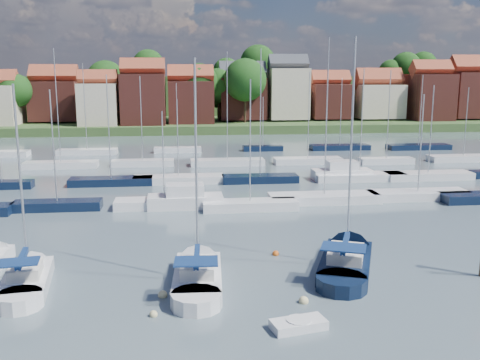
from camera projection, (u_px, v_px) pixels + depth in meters
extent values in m
plane|color=#4C6068|center=(224.00, 170.00, 70.34)|extent=(260.00, 260.00, 0.00)
cube|color=silver|center=(28.00, 283.00, 31.30)|extent=(3.18, 6.16, 1.20)
cone|color=silver|center=(36.00, 262.00, 34.81)|extent=(2.80, 3.15, 2.46)
cylinder|color=silver|center=(20.00, 304.00, 28.49)|extent=(2.75, 2.75, 1.20)
cube|color=silver|center=(25.00, 270.00, 30.73)|extent=(2.01, 2.65, 0.70)
cylinder|color=#B2B2B7|center=(21.00, 181.00, 30.53)|extent=(0.14, 0.14, 10.92)
cylinder|color=#B2B2B7|center=(22.00, 261.00, 29.78)|extent=(0.51, 3.26, 0.10)
cube|color=navy|center=(22.00, 258.00, 29.76)|extent=(0.69, 3.12, 0.35)
cube|color=navy|center=(19.00, 262.00, 28.71)|extent=(2.26, 1.72, 0.08)
cube|color=silver|center=(198.00, 280.00, 31.78)|extent=(3.16, 6.82, 1.20)
cone|color=silver|center=(199.00, 257.00, 35.87)|extent=(2.96, 3.40, 2.78)
cylinder|color=silver|center=(196.00, 303.00, 28.51)|extent=(2.94, 2.94, 1.20)
cube|color=silver|center=(197.00, 268.00, 31.15)|extent=(2.10, 2.89, 0.70)
cylinder|color=#B2B2B7|center=(196.00, 167.00, 30.94)|extent=(0.14, 0.14, 12.35)
cylinder|color=#B2B2B7|center=(197.00, 259.00, 30.07)|extent=(0.31, 3.71, 0.10)
cube|color=navy|center=(197.00, 257.00, 30.05)|extent=(0.50, 3.53, 0.35)
cube|color=navy|center=(196.00, 261.00, 28.84)|extent=(2.45, 1.80, 0.08)
cube|color=black|center=(346.00, 265.00, 34.25)|extent=(5.47, 7.82, 1.20)
cone|color=black|center=(351.00, 244.00, 38.52)|extent=(4.10, 4.37, 3.01)
cylinder|color=black|center=(341.00, 286.00, 30.83)|extent=(3.91, 3.91, 1.20)
cube|color=silver|center=(346.00, 254.00, 33.59)|extent=(3.07, 3.57, 0.70)
cylinder|color=#B2B2B7|center=(351.00, 149.00, 33.30)|extent=(0.14, 0.14, 13.67)
cylinder|color=#B2B2B7|center=(345.00, 245.00, 32.48)|extent=(1.58, 3.76, 0.10)
cube|color=navy|center=(345.00, 243.00, 32.45)|extent=(1.69, 3.65, 0.35)
cube|color=navy|center=(344.00, 247.00, 31.19)|extent=(3.04, 2.62, 0.08)
cone|color=silver|center=(2.00, 250.00, 37.28)|extent=(2.37, 2.73, 2.27)
cube|color=silver|center=(299.00, 325.00, 26.15)|extent=(2.89, 1.79, 0.53)
cylinder|color=silver|center=(299.00, 322.00, 26.13)|extent=(1.25, 1.25, 0.34)
sphere|color=beige|center=(154.00, 316.00, 27.56)|extent=(0.43, 0.43, 0.43)
sphere|color=beige|center=(163.00, 297.00, 29.99)|extent=(0.53, 0.53, 0.53)
sphere|color=beige|center=(304.00, 303.00, 29.20)|extent=(0.54, 0.54, 0.54)
sphere|color=#D85914|center=(276.00, 255.00, 36.97)|extent=(0.46, 0.46, 0.46)
cube|color=black|center=(57.00, 206.00, 49.41)|extent=(8.01, 2.24, 1.00)
cylinder|color=#B2B2B7|center=(53.00, 146.00, 48.34)|extent=(0.12, 0.12, 10.16)
cube|color=silver|center=(164.00, 204.00, 50.16)|extent=(9.22, 2.58, 1.00)
cylinder|color=#B2B2B7|center=(163.00, 156.00, 49.28)|extent=(0.12, 0.12, 8.18)
cube|color=silver|center=(250.00, 206.00, 49.48)|extent=(8.78, 2.46, 1.00)
cylinder|color=#B2B2B7|center=(250.00, 141.00, 48.33)|extent=(0.12, 0.12, 11.06)
cube|color=silver|center=(324.00, 199.00, 52.33)|extent=(10.79, 3.02, 1.00)
cylinder|color=#B2B2B7|center=(327.00, 118.00, 50.81)|extent=(0.12, 0.12, 14.87)
cube|color=silver|center=(418.00, 195.00, 53.76)|extent=(10.13, 2.84, 1.00)
cylinder|color=#B2B2B7|center=(421.00, 143.00, 52.74)|extent=(0.12, 0.12, 9.59)
cube|color=silver|center=(185.00, 202.00, 50.16)|extent=(7.00, 2.60, 1.40)
cube|color=silver|center=(185.00, 191.00, 49.94)|extent=(3.50, 2.20, 1.30)
cube|color=black|center=(2.00, 185.00, 58.70)|extent=(6.54, 1.83, 1.00)
cube|color=black|center=(111.00, 182.00, 60.62)|extent=(9.30, 2.60, 1.00)
cylinder|color=#B2B2B7|center=(109.00, 127.00, 59.43)|extent=(0.12, 0.12, 11.48)
cube|color=silver|center=(179.00, 180.00, 61.83)|extent=(10.40, 2.91, 1.00)
cylinder|color=#B2B2B7|center=(178.00, 138.00, 60.89)|extent=(0.12, 0.12, 8.77)
cube|color=black|center=(260.00, 179.00, 62.16)|extent=(8.80, 2.46, 1.00)
cylinder|color=#B2B2B7|center=(260.00, 113.00, 60.69)|extent=(0.12, 0.12, 14.33)
cube|color=silver|center=(359.00, 177.00, 63.36)|extent=(10.73, 3.00, 1.00)
cylinder|color=#B2B2B7|center=(362.00, 122.00, 62.09)|extent=(0.12, 0.12, 12.14)
cube|color=silver|center=(428.00, 176.00, 64.10)|extent=(10.48, 2.93, 1.00)
cylinder|color=#B2B2B7|center=(431.00, 129.00, 63.01)|extent=(0.12, 0.12, 10.28)
cube|color=silver|center=(341.00, 175.00, 63.93)|extent=(7.00, 2.60, 1.40)
cube|color=silver|center=(342.00, 166.00, 63.72)|extent=(3.50, 2.20, 1.30)
cube|color=silver|center=(61.00, 165.00, 71.98)|extent=(9.71, 2.72, 1.00)
cylinder|color=#B2B2B7|center=(57.00, 106.00, 70.46)|extent=(0.12, 0.12, 14.88)
cube|color=silver|center=(143.00, 163.00, 73.47)|extent=(8.49, 2.38, 1.00)
cylinder|color=#B2B2B7|center=(141.00, 119.00, 72.29)|extent=(0.12, 0.12, 11.31)
cube|color=silver|center=(227.00, 163.00, 74.04)|extent=(10.16, 2.85, 1.00)
cylinder|color=#B2B2B7|center=(227.00, 106.00, 72.55)|extent=(0.12, 0.12, 14.59)
cube|color=silver|center=(308.00, 161.00, 75.42)|extent=(9.53, 2.67, 1.00)
cylinder|color=#B2B2B7|center=(309.00, 115.00, 74.18)|extent=(0.12, 0.12, 11.91)
cube|color=silver|center=(386.00, 161.00, 75.27)|extent=(7.62, 2.13, 1.00)
cylinder|color=#B2B2B7|center=(389.00, 115.00, 74.01)|extent=(0.12, 0.12, 12.13)
cube|color=silver|center=(463.00, 159.00, 77.66)|extent=(10.17, 2.85, 1.00)
cylinder|color=#B2B2B7|center=(466.00, 122.00, 76.63)|extent=(0.12, 0.12, 9.73)
cube|color=silver|center=(87.00, 152.00, 84.18)|extent=(9.24, 2.59, 1.00)
cylinder|color=#B2B2B7|center=(85.00, 107.00, 82.82)|extent=(0.12, 0.12, 13.17)
cube|color=silver|center=(178.00, 150.00, 86.48)|extent=(7.57, 2.12, 1.00)
cylinder|color=#B2B2B7|center=(177.00, 115.00, 85.40)|extent=(0.12, 0.12, 10.24)
cube|color=black|center=(263.00, 149.00, 88.18)|extent=(6.58, 1.84, 1.00)
cylinder|color=#B2B2B7|center=(263.00, 121.00, 87.32)|extent=(0.12, 0.12, 8.01)
cube|color=black|center=(340.00, 148.00, 89.56)|extent=(9.92, 2.78, 1.00)
cylinder|color=#B2B2B7|center=(341.00, 112.00, 88.41)|extent=(0.12, 0.12, 10.92)
cube|color=black|center=(418.00, 147.00, 90.02)|extent=(10.55, 2.95, 1.00)
cylinder|color=#B2B2B7|center=(421.00, 110.00, 88.82)|extent=(0.12, 0.12, 11.51)
cube|color=#3B5229|center=(200.00, 120.00, 145.37)|extent=(200.00, 70.00, 3.00)
cube|color=#3B5229|center=(197.00, 99.00, 168.85)|extent=(200.00, 60.00, 14.00)
cube|color=maroon|center=(56.00, 101.00, 121.72)|extent=(10.37, 9.97, 8.73)
cube|color=brown|center=(54.00, 76.00, 120.64)|extent=(10.57, 5.13, 5.13)
cube|color=beige|center=(99.00, 105.00, 114.45)|extent=(8.09, 8.80, 8.96)
cube|color=brown|center=(98.00, 79.00, 113.40)|extent=(8.25, 4.00, 4.00)
cube|color=maroon|center=(144.00, 100.00, 116.21)|extent=(9.36, 10.17, 10.97)
cube|color=brown|center=(143.00, 69.00, 114.93)|extent=(9.54, 4.63, 4.63)
cube|color=maroon|center=(191.00, 103.00, 119.16)|extent=(9.90, 8.56, 9.42)
cube|color=brown|center=(191.00, 76.00, 118.02)|extent=(10.10, 4.90, 4.90)
cube|color=maroon|center=(242.00, 99.00, 125.25)|extent=(10.59, 8.93, 9.49)
cube|color=#383A42|center=(242.00, 72.00, 124.10)|extent=(10.80, 5.24, 5.24)
cube|color=beige|center=(288.00, 94.00, 125.39)|extent=(9.01, 8.61, 11.65)
cube|color=#383A42|center=(288.00, 64.00, 124.06)|extent=(9.19, 4.46, 4.46)
cube|color=maroon|center=(329.00, 101.00, 128.07)|extent=(9.10, 9.34, 8.00)
cube|color=brown|center=(330.00, 79.00, 127.08)|extent=(9.28, 4.50, 4.50)
cube|color=beige|center=(377.00, 101.00, 128.98)|extent=(10.86, 9.59, 7.88)
cube|color=brown|center=(378.00, 79.00, 127.97)|extent=(11.07, 5.37, 5.37)
cube|color=maroon|center=(429.00, 98.00, 127.50)|extent=(9.18, 9.96, 10.97)
cube|color=brown|center=(431.00, 69.00, 126.23)|extent=(9.36, 4.54, 4.54)
cube|color=maroon|center=(472.00, 95.00, 129.92)|extent=(11.39, 9.67, 10.76)
cube|color=brown|center=(474.00, 67.00, 128.62)|extent=(11.62, 5.64, 5.64)
cylinder|color=#382619|center=(404.00, 89.00, 148.61)|extent=(0.50, 0.50, 4.47)
sphere|color=#1B4F18|center=(406.00, 67.00, 147.45)|extent=(8.18, 8.18, 8.18)
cylinder|color=#382619|center=(219.00, 112.00, 124.53)|extent=(0.50, 0.50, 4.46)
sphere|color=#1B4F18|center=(219.00, 86.00, 123.37)|extent=(8.15, 8.15, 8.15)
cylinder|color=#382619|center=(258.00, 90.00, 142.23)|extent=(0.50, 0.50, 5.15)
sphere|color=#1B4F18|center=(258.00, 63.00, 140.88)|extent=(9.41, 9.41, 9.41)
cylinder|color=#382619|center=(149.00, 89.00, 141.60)|extent=(0.50, 0.50, 4.56)
sphere|color=#1B4F18|center=(148.00, 65.00, 140.41)|extent=(8.34, 8.34, 8.34)
cylinder|color=#382619|center=(107.00, 109.00, 130.60)|extent=(0.50, 0.50, 5.15)
sphere|color=#1B4F18|center=(106.00, 80.00, 129.26)|extent=(9.42, 9.42, 9.42)
cylinder|color=#382619|center=(43.00, 98.00, 130.42)|extent=(0.50, 0.50, 3.42)
sphere|color=#1B4F18|center=(42.00, 79.00, 129.53)|extent=(6.26, 6.26, 6.26)
cylinder|color=#382619|center=(257.00, 111.00, 134.29)|extent=(0.50, 0.50, 3.77)
sphere|color=#1B4F18|center=(257.00, 90.00, 133.31)|extent=(6.89, 6.89, 6.89)
cylinder|color=#382619|center=(245.00, 112.00, 120.21)|extent=(0.50, 0.50, 5.21)
sphere|color=#1B4F18|center=(245.00, 80.00, 118.85)|extent=(9.53, 9.53, 9.53)
cylinder|color=#382619|center=(445.00, 112.00, 136.68)|extent=(0.50, 0.50, 2.97)
sphere|color=#1B4F18|center=(446.00, 96.00, 135.90)|extent=(5.44, 5.44, 5.44)
cylinder|color=#382619|center=(199.00, 112.00, 121.86)|extent=(0.50, 0.50, 4.84)
sphere|color=#1B4F18|center=(199.00, 83.00, 120.60)|extent=(8.85, 8.85, 8.85)
cylinder|color=#382619|center=(390.00, 90.00, 148.43)|extent=(0.50, 0.50, 3.72)
sphere|color=#1B4F18|center=(391.00, 72.00, 147.46)|extent=(6.80, 6.80, 6.80)
cylinder|color=#382619|center=(429.00, 112.00, 128.40)|extent=(0.50, 0.50, 4.05)
sphere|color=#1B4F18|center=(431.00, 89.00, 127.34)|extent=(7.40, 7.40, 7.40)
cylinder|color=#382619|center=(17.00, 116.00, 116.61)|extent=(0.50, 0.50, 4.00)
sphere|color=#1B4F18|center=(15.00, 91.00, 115.57)|extent=(7.32, 7.32, 7.32)
cylinder|color=#382619|center=(227.00, 92.00, 141.05)|extent=(0.50, 0.50, 3.93)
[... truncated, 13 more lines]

